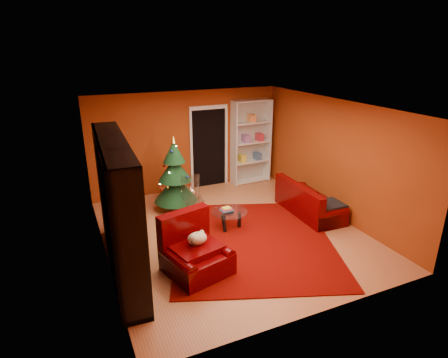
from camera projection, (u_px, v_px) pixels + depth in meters
name	position (u px, v px, depth m)	size (l,w,h in m)	color
floor	(232.00, 233.00, 7.79)	(5.00, 5.50, 0.05)	#AF623A
ceiling	(233.00, 106.00, 6.88)	(5.00, 5.50, 0.05)	silver
wall_back	(187.00, 141.00, 9.72)	(5.00, 0.05, 2.60)	#913610
wall_left	(98.00, 193.00, 6.37)	(0.05, 5.50, 2.60)	#913610
wall_right	(335.00, 158.00, 8.30)	(0.05, 5.50, 2.60)	#913610
doorway	(209.00, 149.00, 9.99)	(1.06, 0.60, 2.16)	black
rug	(253.00, 241.00, 7.43)	(3.05, 3.56, 0.02)	#650601
media_unit	(118.00, 208.00, 6.15)	(0.46, 3.00, 2.30)	black
christmas_tree	(175.00, 175.00, 8.58)	(1.00, 1.00, 1.79)	black
gift_box_green	(183.00, 193.00, 9.51)	(0.24, 0.24, 0.24)	#236A33
gift_box_red	(166.00, 192.00, 9.56)	(0.23, 0.23, 0.23)	#A23823
white_bookshelf	(251.00, 142.00, 10.28)	(1.09, 0.39, 2.36)	white
armchair	(197.00, 251.00, 6.29)	(1.05, 1.05, 0.82)	#430002
dog	(197.00, 238.00, 6.29)	(0.40, 0.30, 0.27)	beige
sofa	(310.00, 198.00, 8.52)	(1.78, 0.80, 0.76)	#430002
coffee_table	(229.00, 219.00, 7.90)	(0.77, 0.77, 0.48)	gray
acrylic_chair	(193.00, 200.00, 8.34)	(0.43, 0.47, 0.85)	#66605B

